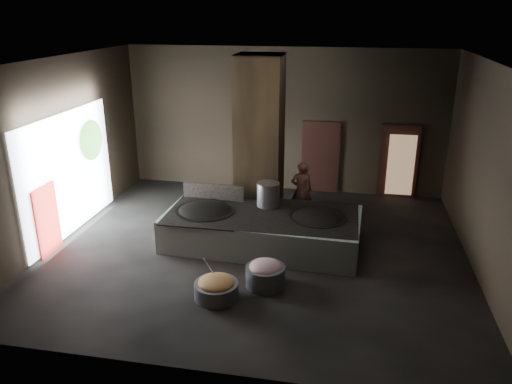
% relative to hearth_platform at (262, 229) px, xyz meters
% --- Properties ---
extents(floor, '(10.00, 9.00, 0.10)m').
position_rel_hearth_platform_xyz_m(floor, '(-0.07, -0.30, -0.46)').
color(floor, black).
rests_on(floor, ground).
extents(ceiling, '(10.00, 9.00, 0.10)m').
position_rel_hearth_platform_xyz_m(ceiling, '(-0.07, -0.30, 4.14)').
color(ceiling, black).
rests_on(ceiling, back_wall).
extents(back_wall, '(10.00, 0.10, 4.50)m').
position_rel_hearth_platform_xyz_m(back_wall, '(-0.07, 4.25, 1.84)').
color(back_wall, black).
rests_on(back_wall, ground).
extents(front_wall, '(10.00, 0.10, 4.50)m').
position_rel_hearth_platform_xyz_m(front_wall, '(-0.07, -4.85, 1.84)').
color(front_wall, black).
rests_on(front_wall, ground).
extents(left_wall, '(0.10, 9.00, 4.50)m').
position_rel_hearth_platform_xyz_m(left_wall, '(-5.12, -0.30, 1.84)').
color(left_wall, black).
rests_on(left_wall, ground).
extents(right_wall, '(0.10, 9.00, 4.50)m').
position_rel_hearth_platform_xyz_m(right_wall, '(4.98, -0.30, 1.84)').
color(right_wall, black).
rests_on(right_wall, ground).
extents(pillar, '(1.20, 1.20, 4.50)m').
position_rel_hearth_platform_xyz_m(pillar, '(-0.37, 1.60, 1.84)').
color(pillar, black).
rests_on(pillar, ground).
extents(hearth_platform, '(4.85, 2.50, 0.83)m').
position_rel_hearth_platform_xyz_m(hearth_platform, '(0.00, 0.00, 0.00)').
color(hearth_platform, silver).
rests_on(hearth_platform, ground).
extents(platform_cap, '(4.65, 2.23, 0.03)m').
position_rel_hearth_platform_xyz_m(platform_cap, '(0.00, 0.00, 0.40)').
color(platform_cap, black).
rests_on(platform_cap, hearth_platform).
extents(wok_left, '(1.50, 1.50, 0.41)m').
position_rel_hearth_platform_xyz_m(wok_left, '(-1.45, -0.05, 0.34)').
color(wok_left, black).
rests_on(wok_left, hearth_platform).
extents(wok_left_rim, '(1.53, 1.53, 0.05)m').
position_rel_hearth_platform_xyz_m(wok_left_rim, '(-1.45, -0.05, 0.41)').
color(wok_left_rim, black).
rests_on(wok_left_rim, hearth_platform).
extents(wok_right, '(1.39, 1.39, 0.39)m').
position_rel_hearth_platform_xyz_m(wok_right, '(1.35, 0.05, 0.34)').
color(wok_right, black).
rests_on(wok_right, hearth_platform).
extents(wok_right_rim, '(1.43, 1.43, 0.05)m').
position_rel_hearth_platform_xyz_m(wok_right_rim, '(1.35, 0.05, 0.41)').
color(wok_right_rim, black).
rests_on(wok_right_rim, hearth_platform).
extents(stock_pot, '(0.58, 0.58, 0.62)m').
position_rel_hearth_platform_xyz_m(stock_pot, '(0.05, 0.55, 0.72)').
color(stock_pot, '#B4B7BD').
rests_on(stock_pot, hearth_platform).
extents(splash_guard, '(1.65, 0.14, 0.41)m').
position_rel_hearth_platform_xyz_m(splash_guard, '(-1.45, 0.75, 0.62)').
color(splash_guard, black).
rests_on(splash_guard, hearth_platform).
extents(cook, '(0.65, 0.49, 1.62)m').
position_rel_hearth_platform_xyz_m(cook, '(0.77, 1.90, 0.40)').
color(cook, brown).
rests_on(cook, ground).
extents(veg_basin, '(1.12, 1.12, 0.33)m').
position_rel_hearth_platform_xyz_m(veg_basin, '(-0.49, -2.61, -0.25)').
color(veg_basin, slate).
rests_on(veg_basin, ground).
extents(veg_fill, '(0.74, 0.74, 0.23)m').
position_rel_hearth_platform_xyz_m(veg_fill, '(-0.49, -2.61, -0.06)').
color(veg_fill, '#A4A550').
rests_on(veg_fill, veg_basin).
extents(ladle, '(0.25, 0.29, 0.64)m').
position_rel_hearth_platform_xyz_m(ladle, '(-0.64, -2.46, 0.14)').
color(ladle, '#B4B7BD').
rests_on(ladle, veg_basin).
extents(meat_basin, '(1.08, 1.08, 0.46)m').
position_rel_hearth_platform_xyz_m(meat_basin, '(0.41, -1.97, -0.18)').
color(meat_basin, slate).
rests_on(meat_basin, ground).
extents(meat_fill, '(0.70, 0.70, 0.27)m').
position_rel_hearth_platform_xyz_m(meat_fill, '(0.41, -1.97, 0.04)').
color(meat_fill, '#B86E7F').
rests_on(meat_fill, meat_basin).
extents(doorway_near, '(1.18, 0.08, 2.38)m').
position_rel_hearth_platform_xyz_m(doorway_near, '(1.13, 4.15, 0.69)').
color(doorway_near, black).
rests_on(doorway_near, ground).
extents(doorway_near_glow, '(0.78, 0.04, 1.85)m').
position_rel_hearth_platform_xyz_m(doorway_near_glow, '(1.27, 4.17, 0.64)').
color(doorway_near_glow, '#8C6647').
rests_on(doorway_near_glow, ground).
extents(doorway_far, '(1.18, 0.08, 2.38)m').
position_rel_hearth_platform_xyz_m(doorway_far, '(3.53, 4.15, 0.69)').
color(doorway_far, black).
rests_on(doorway_far, ground).
extents(doorway_far_glow, '(0.80, 0.04, 1.90)m').
position_rel_hearth_platform_xyz_m(doorway_far_glow, '(3.60, 4.04, 0.64)').
color(doorway_far_glow, '#8C6647').
rests_on(doorway_far_glow, ground).
extents(left_opening, '(0.04, 4.20, 3.10)m').
position_rel_hearth_platform_xyz_m(left_opening, '(-5.02, -0.10, 1.19)').
color(left_opening, white).
rests_on(left_opening, ground).
extents(pavilion_sliver, '(0.05, 0.90, 1.70)m').
position_rel_hearth_platform_xyz_m(pavilion_sliver, '(-4.95, -1.40, 0.44)').
color(pavilion_sliver, maroon).
rests_on(pavilion_sliver, ground).
extents(tree_silhouette, '(0.28, 1.10, 1.10)m').
position_rel_hearth_platform_xyz_m(tree_silhouette, '(-4.92, 1.00, 1.79)').
color(tree_silhouette, '#194714').
rests_on(tree_silhouette, left_opening).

